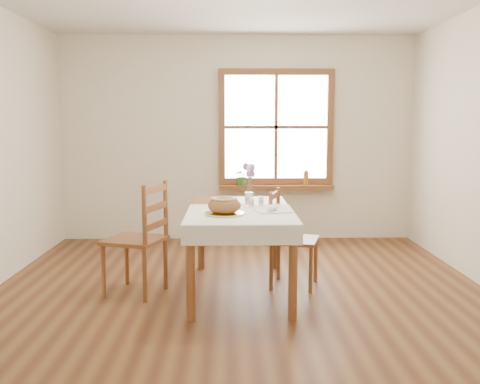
% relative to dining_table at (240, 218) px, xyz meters
% --- Properties ---
extents(ground, '(5.00, 5.00, 0.00)m').
position_rel_dining_table_xyz_m(ground, '(0.00, -0.30, -0.66)').
color(ground, brown).
rests_on(ground, ground).
extents(room_walls, '(4.60, 5.10, 2.65)m').
position_rel_dining_table_xyz_m(room_walls, '(0.00, -0.30, 1.04)').
color(room_walls, white).
rests_on(room_walls, ground).
extents(window, '(1.46, 0.08, 1.46)m').
position_rel_dining_table_xyz_m(window, '(0.50, 2.17, 0.79)').
color(window, brown).
rests_on(window, ground).
extents(window_sill, '(1.46, 0.20, 0.05)m').
position_rel_dining_table_xyz_m(window_sill, '(0.50, 2.10, 0.03)').
color(window_sill, brown).
rests_on(window_sill, ground).
extents(dining_table, '(0.90, 1.60, 0.75)m').
position_rel_dining_table_xyz_m(dining_table, '(0.00, 0.00, 0.00)').
color(dining_table, brown).
rests_on(dining_table, ground).
extents(table_linen, '(0.91, 0.99, 0.01)m').
position_rel_dining_table_xyz_m(table_linen, '(0.00, -0.30, 0.09)').
color(table_linen, white).
rests_on(table_linen, dining_table).
extents(chair_left, '(0.61, 0.60, 1.00)m').
position_rel_dining_table_xyz_m(chair_left, '(-0.93, -0.05, -0.17)').
color(chair_left, brown).
rests_on(chair_left, ground).
extents(chair_right, '(0.54, 0.52, 0.90)m').
position_rel_dining_table_xyz_m(chair_right, '(0.50, 0.14, -0.22)').
color(chair_right, brown).
rests_on(chair_right, ground).
extents(bread_plate, '(0.38, 0.38, 0.02)m').
position_rel_dining_table_xyz_m(bread_plate, '(-0.13, -0.37, 0.10)').
color(bread_plate, white).
rests_on(bread_plate, table_linen).
extents(bread_loaf, '(0.27, 0.27, 0.15)m').
position_rel_dining_table_xyz_m(bread_loaf, '(-0.13, -0.37, 0.19)').
color(bread_loaf, '#935E34').
rests_on(bread_loaf, bread_plate).
extents(egg_napkin, '(0.32, 0.29, 0.01)m').
position_rel_dining_table_xyz_m(egg_napkin, '(0.28, -0.21, 0.10)').
color(egg_napkin, white).
rests_on(egg_napkin, table_linen).
extents(eggs, '(0.25, 0.23, 0.05)m').
position_rel_dining_table_xyz_m(eggs, '(0.28, -0.21, 0.13)').
color(eggs, white).
rests_on(eggs, egg_napkin).
extents(salt_shaker, '(0.06, 0.06, 0.09)m').
position_rel_dining_table_xyz_m(salt_shaker, '(0.10, 0.01, 0.14)').
color(salt_shaker, white).
rests_on(salt_shaker, table_linen).
extents(pepper_shaker, '(0.06, 0.06, 0.09)m').
position_rel_dining_table_xyz_m(pepper_shaker, '(0.19, 0.11, 0.14)').
color(pepper_shaker, white).
rests_on(pepper_shaker, table_linen).
extents(flower_vase, '(0.10, 0.10, 0.09)m').
position_rel_dining_table_xyz_m(flower_vase, '(0.09, 0.37, 0.13)').
color(flower_vase, white).
rests_on(flower_vase, dining_table).
extents(lavender_bouquet, '(0.14, 0.14, 0.27)m').
position_rel_dining_table_xyz_m(lavender_bouquet, '(0.09, 0.37, 0.31)').
color(lavender_bouquet, '#7A599F').
rests_on(lavender_bouquet, flower_vase).
extents(potted_plant, '(0.28, 0.29, 0.18)m').
position_rel_dining_table_xyz_m(potted_plant, '(0.07, 2.10, 0.14)').
color(potted_plant, '#37762F').
rests_on(potted_plant, window_sill).
extents(amber_bottle, '(0.07, 0.07, 0.19)m').
position_rel_dining_table_xyz_m(amber_bottle, '(0.88, 2.10, 0.15)').
color(amber_bottle, '#A56B1E').
rests_on(amber_bottle, window_sill).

